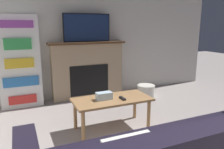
{
  "coord_description": "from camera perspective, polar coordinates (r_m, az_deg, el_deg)",
  "views": [
    {
      "loc": [
        -1.29,
        -0.59,
        1.45
      ],
      "look_at": [
        -0.01,
        2.32,
        0.74
      ],
      "focal_mm": 35.0,
      "sensor_mm": 36.0,
      "label": 1
    }
  ],
  "objects": [
    {
      "name": "remote_control",
      "position": [
        3.07,
        2.76,
        -6.22
      ],
      "size": [
        0.04,
        0.15,
        0.02
      ],
      "color": "black",
      "rests_on": "coffee_table"
    },
    {
      "name": "bookshelf",
      "position": [
        4.23,
        -23.04,
        3.01
      ],
      "size": [
        0.71,
        0.29,
        1.65
      ],
      "color": "white",
      "rests_on": "ground_plane"
    },
    {
      "name": "tissue_box",
      "position": [
        3.05,
        -2.08,
        -5.59
      ],
      "size": [
        0.22,
        0.12,
        0.1
      ],
      "color": "silver",
      "rests_on": "coffee_table"
    },
    {
      "name": "wall_back",
      "position": [
        4.54,
        -7.33,
        11.15
      ],
      "size": [
        6.14,
        0.06,
        2.7
      ],
      "color": "beige",
      "rests_on": "ground_plane"
    },
    {
      "name": "storage_basket",
      "position": [
        4.68,
        8.86,
        -4.17
      ],
      "size": [
        0.37,
        0.37,
        0.24
      ],
      "color": "silver",
      "rests_on": "ground_plane"
    },
    {
      "name": "tv",
      "position": [
        4.39,
        -6.54,
        12.04
      ],
      "size": [
        0.94,
        0.03,
        0.55
      ],
      "color": "black",
      "rests_on": "fireplace"
    },
    {
      "name": "coffee_table",
      "position": [
        3.11,
        0.02,
        -7.33
      ],
      "size": [
        1.09,
        0.52,
        0.45
      ],
      "color": "#A87A4C",
      "rests_on": "ground_plane"
    },
    {
      "name": "fireplace",
      "position": [
        4.5,
        -6.35,
        1.23
      ],
      "size": [
        1.55,
        0.28,
        1.15
      ],
      "color": "tan",
      "rests_on": "ground_plane"
    }
  ]
}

